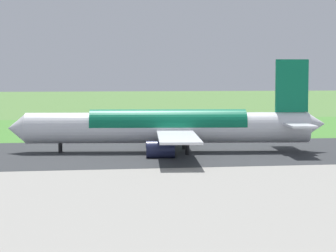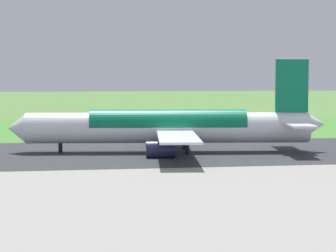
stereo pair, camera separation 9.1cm
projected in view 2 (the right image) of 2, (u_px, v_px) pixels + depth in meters
The scene contains 6 objects.
ground_plane at pixel (222, 151), 113.03m from camera, with size 800.00×800.00×0.00m, color #547F3D.
runway_asphalt at pixel (222, 151), 113.03m from camera, with size 600.00×38.06×0.06m, color #2D3033.
grass_verge_foreground at pixel (179, 130), 156.69m from camera, with size 600.00×80.00×0.04m, color #478534.
airliner_main at pixel (170, 127), 111.28m from camera, with size 54.13×44.40×15.88m.
no_stopping_sign at pixel (274, 122), 163.17m from camera, with size 0.60×0.10×2.44m.
traffic_cone_orange at pixel (244, 127), 160.72m from camera, with size 0.40×0.40×0.55m, color orange.
Camera 2 is at (26.12, 109.65, 13.27)m, focal length 70.11 mm.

